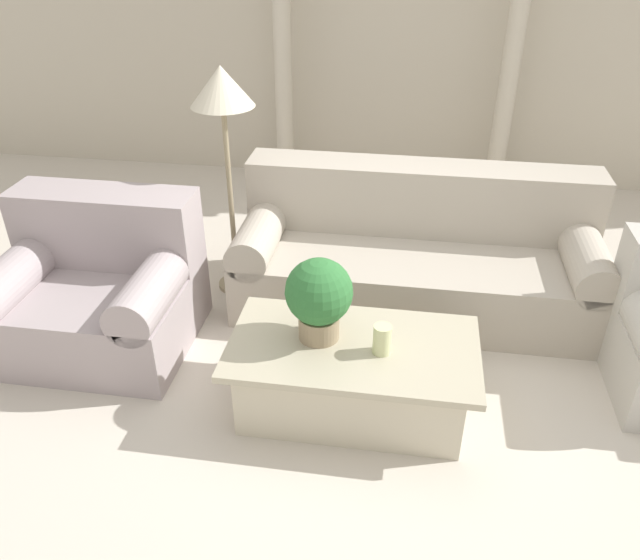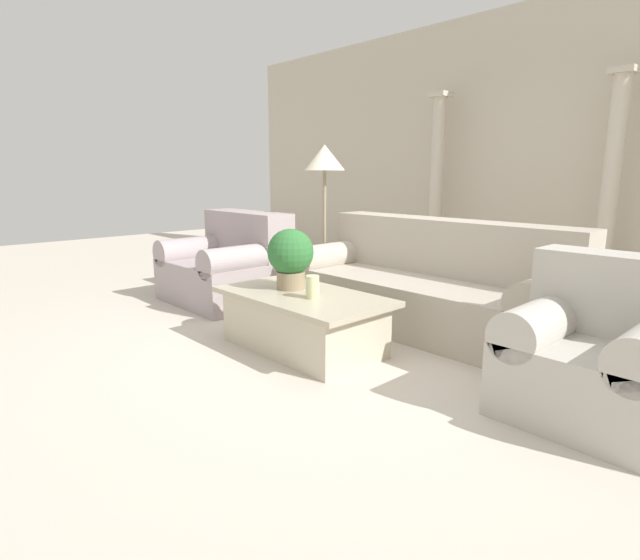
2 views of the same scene
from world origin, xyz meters
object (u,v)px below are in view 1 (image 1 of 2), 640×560
at_px(sofa_long, 416,253).
at_px(loveseat, 98,286).
at_px(floor_lamp, 223,102).
at_px(potted_plant, 319,296).
at_px(coffee_table, 352,375).

relative_size(sofa_long, loveseat, 2.07).
bearing_deg(floor_lamp, potted_plant, -54.58).
height_order(potted_plant, floor_lamp, floor_lamp).
height_order(sofa_long, potted_plant, sofa_long).
height_order(sofa_long, coffee_table, sofa_long).
distance_m(coffee_table, potted_plant, 0.51).
bearing_deg(loveseat, sofa_long, 21.16).
bearing_deg(loveseat, floor_lamp, 46.72).
bearing_deg(coffee_table, floor_lamp, 130.38).
bearing_deg(sofa_long, potted_plant, -113.68).
relative_size(coffee_table, potted_plant, 2.86).
bearing_deg(potted_plant, loveseat, 165.38).
height_order(sofa_long, floor_lamp, floor_lamp).
bearing_deg(loveseat, coffee_table, -14.44).
height_order(sofa_long, loveseat, same).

